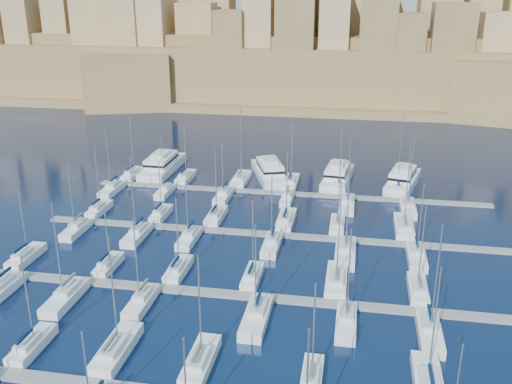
% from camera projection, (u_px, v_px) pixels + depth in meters
% --- Properties ---
extents(ground, '(600.00, 600.00, 0.00)m').
position_uv_depth(ground, '(262.00, 260.00, 92.21)').
color(ground, black).
rests_on(ground, ground).
extents(pontoon_mid_near, '(84.00, 2.00, 0.40)m').
position_uv_depth(pontoon_mid_near, '(247.00, 296.00, 81.01)').
color(pontoon_mid_near, slate).
rests_on(pontoon_mid_near, ground).
extents(pontoon_mid_far, '(84.00, 2.00, 0.40)m').
position_uv_depth(pontoon_mid_far, '(271.00, 234.00, 101.41)').
color(pontoon_mid_far, slate).
rests_on(pontoon_mid_far, ground).
extents(pontoon_far, '(84.00, 2.00, 0.40)m').
position_uv_depth(pontoon_far, '(287.00, 193.00, 121.82)').
color(pontoon_far, slate).
rests_on(pontoon_far, ground).
extents(sailboat_1, '(2.45, 8.16, 12.81)m').
position_uv_depth(sailboat_1, '(32.00, 345.00, 68.93)').
color(sailboat_1, white).
rests_on(sailboat_1, ground).
extents(sailboat_2, '(3.03, 10.11, 15.44)m').
position_uv_depth(sailboat_2, '(116.00, 349.00, 68.06)').
color(sailboat_2, white).
rests_on(sailboat_2, ground).
extents(sailboat_3, '(2.79, 9.31, 14.30)m').
position_uv_depth(sailboat_3, '(200.00, 361.00, 65.95)').
color(sailboat_3, white).
rests_on(sailboat_3, ground).
extents(sailboat_4, '(2.27, 7.56, 12.58)m').
position_uv_depth(sailboat_4, '(312.00, 379.00, 63.01)').
color(sailboat_4, white).
rests_on(sailboat_4, ground).
extents(sailboat_5, '(3.04, 10.12, 14.86)m').
position_uv_depth(sailboat_5, '(428.00, 384.00, 62.06)').
color(sailboat_5, white).
rests_on(sailboat_5, ground).
extents(sailboat_12, '(2.57, 8.57, 12.68)m').
position_uv_depth(sailboat_12, '(26.00, 256.00, 91.88)').
color(sailboat_12, white).
rests_on(sailboat_12, ground).
extents(sailboat_13, '(2.28, 7.59, 10.33)m').
position_uv_depth(sailboat_13, '(108.00, 265.00, 89.04)').
color(sailboat_13, white).
rests_on(sailboat_13, ground).
extents(sailboat_14, '(2.52, 8.39, 12.59)m').
position_uv_depth(sailboat_14, '(178.00, 270.00, 87.53)').
color(sailboat_14, white).
rests_on(sailboat_14, ground).
extents(sailboat_15, '(2.41, 8.02, 13.03)m').
position_uv_depth(sailboat_15, '(252.00, 276.00, 85.42)').
color(sailboat_15, white).
rests_on(sailboat_15, ground).
extents(sailboat_16, '(3.02, 10.06, 16.26)m').
position_uv_depth(sailboat_16, '(336.00, 280.00, 84.26)').
color(sailboat_16, white).
rests_on(sailboat_16, ground).
extents(sailboat_17, '(2.60, 8.65, 13.63)m').
position_uv_depth(sailboat_17, '(418.00, 290.00, 81.68)').
color(sailboat_17, white).
rests_on(sailboat_17, ground).
extents(sailboat_19, '(2.89, 9.63, 15.26)m').
position_uv_depth(sailboat_19, '(66.00, 297.00, 79.68)').
color(sailboat_19, white).
rests_on(sailboat_19, ground).
extents(sailboat_20, '(2.49, 8.31, 13.64)m').
position_uv_depth(sailboat_20, '(141.00, 302.00, 78.47)').
color(sailboat_20, white).
rests_on(sailboat_20, ground).
extents(sailboat_21, '(3.06, 10.20, 14.41)m').
position_uv_depth(sailboat_21, '(256.00, 317.00, 74.88)').
color(sailboat_21, white).
rests_on(sailboat_21, ground).
extents(sailboat_22, '(2.59, 8.62, 14.37)m').
position_uv_depth(sailboat_22, '(346.00, 322.00, 73.67)').
color(sailboat_22, white).
rests_on(sailboat_22, ground).
extents(sailboat_23, '(2.84, 9.46, 15.85)m').
position_uv_depth(sailboat_23, '(429.00, 332.00, 71.55)').
color(sailboat_23, white).
rests_on(sailboat_23, ground).
extents(sailboat_24, '(2.41, 8.05, 13.73)m').
position_uv_depth(sailboat_24, '(99.00, 209.00, 111.61)').
color(sailboat_24, white).
rests_on(sailboat_24, ground).
extents(sailboat_25, '(2.35, 7.85, 11.45)m').
position_uv_depth(sailboat_25, '(161.00, 214.00, 109.41)').
color(sailboat_25, white).
rests_on(sailboat_25, ground).
extents(sailboat_26, '(2.72, 9.06, 13.76)m').
position_uv_depth(sailboat_26, '(216.00, 216.00, 108.16)').
color(sailboat_26, white).
rests_on(sailboat_26, ground).
extents(sailboat_27, '(2.95, 9.85, 14.11)m').
position_uv_depth(sailboat_27, '(286.00, 220.00, 106.29)').
color(sailboat_27, white).
rests_on(sailboat_27, ground).
extents(sailboat_28, '(2.54, 8.46, 13.27)m').
position_uv_depth(sailboat_28, '(337.00, 225.00, 104.08)').
color(sailboat_28, white).
rests_on(sailboat_28, ground).
extents(sailboat_29, '(3.25, 10.84, 16.10)m').
position_uv_depth(sailboat_29, '(404.00, 227.00, 103.15)').
color(sailboat_29, white).
rests_on(sailboat_29, ground).
extents(sailboat_30, '(2.53, 8.45, 13.50)m').
position_uv_depth(sailboat_30, '(76.00, 229.00, 102.26)').
color(sailboat_30, white).
rests_on(sailboat_30, ground).
extents(sailboat_31, '(2.71, 9.02, 15.26)m').
position_uv_depth(sailboat_31, '(137.00, 234.00, 100.05)').
color(sailboat_31, white).
rests_on(sailboat_31, ground).
extents(sailboat_32, '(2.54, 8.46, 11.74)m').
position_uv_depth(sailboat_32, '(189.00, 238.00, 98.76)').
color(sailboat_32, white).
rests_on(sailboat_32, ground).
extents(sailboat_33, '(2.63, 8.76, 13.32)m').
position_uv_depth(sailboat_33, '(272.00, 244.00, 96.19)').
color(sailboat_33, white).
rests_on(sailboat_33, ground).
extents(sailboat_34, '(3.24, 10.80, 15.84)m').
position_uv_depth(sailboat_34, '(345.00, 252.00, 93.19)').
color(sailboat_34, white).
rests_on(sailboat_34, ground).
extents(sailboat_35, '(2.83, 9.44, 13.49)m').
position_uv_depth(sailboat_35, '(416.00, 256.00, 91.93)').
color(sailboat_35, white).
rests_on(sailboat_35, ground).
extents(sailboat_36, '(2.70, 9.00, 14.73)m').
position_uv_depth(sailboat_36, '(133.00, 174.00, 132.77)').
color(sailboat_36, white).
rests_on(sailboat_36, ground).
extents(sailboat_37, '(2.72, 9.06, 12.74)m').
position_uv_depth(sailboat_37, '(186.00, 177.00, 130.68)').
color(sailboat_37, white).
rests_on(sailboat_37, ground).
extents(sailboat_38, '(3.12, 10.41, 17.72)m').
position_uv_depth(sailboat_38, '(241.00, 179.00, 129.14)').
color(sailboat_38, white).
rests_on(sailboat_38, ground).
extents(sailboat_39, '(3.03, 10.12, 14.26)m').
position_uv_depth(sailboat_39, '(291.00, 182.00, 127.11)').
color(sailboat_39, white).
rests_on(sailboat_39, ground).
extents(sailboat_40, '(3.01, 10.03, 14.16)m').
position_uv_depth(sailboat_40, '(339.00, 185.00, 125.29)').
color(sailboat_40, white).
rests_on(sailboat_40, ground).
extents(sailboat_41, '(2.92, 9.73, 16.70)m').
position_uv_depth(sailboat_41, '(397.00, 189.00, 123.07)').
color(sailboat_41, white).
rests_on(sailboat_41, ground).
extents(sailboat_42, '(2.71, 9.03, 14.49)m').
position_uv_depth(sailboat_42, '(112.00, 189.00, 122.84)').
color(sailboat_42, white).
rests_on(sailboat_42, ground).
extents(sailboat_43, '(2.32, 7.72, 13.23)m').
position_uv_depth(sailboat_43, '(165.00, 191.00, 121.49)').
color(sailboat_43, white).
rests_on(sailboat_43, ground).
extents(sailboat_44, '(2.64, 8.81, 12.53)m').
position_uv_depth(sailboat_44, '(224.00, 196.00, 118.83)').
color(sailboat_44, white).
rests_on(sailboat_44, ground).
extents(sailboat_45, '(2.24, 7.47, 10.31)m').
position_uv_depth(sailboat_45, '(287.00, 199.00, 117.24)').
color(sailboat_45, white).
rests_on(sailboat_45, ground).
extents(sailboat_46, '(2.91, 9.70, 14.91)m').
position_uv_depth(sailboat_46, '(347.00, 204.00, 114.17)').
color(sailboat_46, white).
rests_on(sailboat_46, ground).
extents(sailboat_47, '(2.91, 9.70, 15.53)m').
position_uv_depth(sailboat_47, '(408.00, 208.00, 112.19)').
color(sailboat_47, white).
rests_on(sailboat_47, ground).
extents(motor_yacht_a, '(6.03, 19.90, 5.25)m').
position_uv_depth(motor_yacht_a, '(162.00, 164.00, 136.81)').
color(motor_yacht_a, white).
rests_on(motor_yacht_a, ground).
extents(motor_yacht_b, '(11.44, 19.26, 5.25)m').
position_uv_depth(motor_yacht_b, '(270.00, 171.00, 131.84)').
color(motor_yacht_b, white).
rests_on(motor_yacht_b, ground).
extents(motor_yacht_c, '(7.17, 18.09, 5.25)m').
position_uv_depth(motor_yacht_c, '(338.00, 175.00, 128.83)').
color(motor_yacht_c, white).
rests_on(motor_yacht_c, ground).
extents(motor_yacht_d, '(9.21, 18.17, 5.25)m').
position_uv_depth(motor_yacht_d, '(403.00, 179.00, 126.36)').
color(motor_yacht_d, white).
rests_on(motor_yacht_d, ground).
extents(fortified_city, '(460.00, 108.95, 59.52)m').
position_uv_depth(fortified_city, '(325.00, 59.00, 231.29)').
color(fortified_city, brown).
rests_on(fortified_city, ground).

